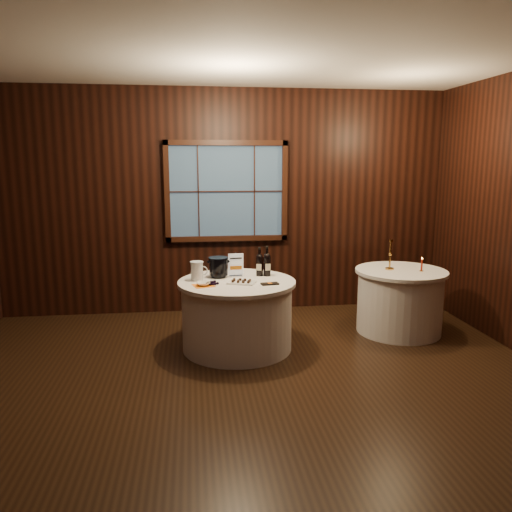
{
  "coord_description": "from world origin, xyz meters",
  "views": [
    {
      "loc": [
        -0.46,
        -4.25,
        2.04
      ],
      "look_at": [
        0.2,
        0.9,
        1.06
      ],
      "focal_mm": 35.0,
      "sensor_mm": 36.0,
      "label": 1
    }
  ],
  "objects": [
    {
      "name": "back_wall",
      "position": [
        0.0,
        2.48,
        1.54
      ],
      "size": [
        6.0,
        0.1,
        3.0
      ],
      "color": "black",
      "rests_on": "ground"
    },
    {
      "name": "sign_stand",
      "position": [
        0.01,
        1.2,
        0.86
      ],
      "size": [
        0.17,
        0.09,
        0.27
      ],
      "rotation": [
        0.0,
        0.0,
        0.06
      ],
      "color": "#B5B5BC",
      "rests_on": "main_table"
    },
    {
      "name": "grape_bunch",
      "position": [
        -0.26,
        0.83,
        0.79
      ],
      "size": [
        0.18,
        0.09,
        0.04
      ],
      "rotation": [
        0.0,
        0.0,
        0.23
      ],
      "color": "black",
      "rests_on": "main_table"
    },
    {
      "name": "cracker_bowl",
      "position": [
        -0.37,
        0.82,
        0.79
      ],
      "size": [
        0.15,
        0.15,
        0.04
      ],
      "primitive_type": "imported",
      "rotation": [
        0.0,
        0.0,
        0.02
      ],
      "color": "white",
      "rests_on": "orange_napkin"
    },
    {
      "name": "brass_candlestick",
      "position": [
        1.87,
        1.34,
        0.9
      ],
      "size": [
        0.1,
        0.1,
        0.36
      ],
      "color": "#BE853B",
      "rests_on": "side_table"
    },
    {
      "name": "port_bottle_right",
      "position": [
        0.36,
        1.19,
        0.92
      ],
      "size": [
        0.08,
        0.09,
        0.34
      ],
      "rotation": [
        0.0,
        0.0,
        0.12
      ],
      "color": "black",
      "rests_on": "main_table"
    },
    {
      "name": "glass_pitcher",
      "position": [
        -0.43,
        1.08,
        0.88
      ],
      "size": [
        0.19,
        0.15,
        0.21
      ],
      "rotation": [
        0.0,
        0.0,
        -0.17
      ],
      "color": "silver",
      "rests_on": "main_table"
    },
    {
      "name": "chocolate_plate",
      "position": [
        0.04,
        0.88,
        0.79
      ],
      "size": [
        0.33,
        0.28,
        0.04
      ],
      "rotation": [
        0.0,
        0.0,
        -0.36
      ],
      "color": "white",
      "rests_on": "main_table"
    },
    {
      "name": "main_table",
      "position": [
        0.0,
        1.0,
        0.39
      ],
      "size": [
        1.28,
        1.28,
        0.77
      ],
      "color": "silver",
      "rests_on": "ground"
    },
    {
      "name": "chocolate_box",
      "position": [
        0.33,
        0.79,
        0.78
      ],
      "size": [
        0.19,
        0.12,
        0.02
      ],
      "primitive_type": "cube",
      "rotation": [
        0.0,
        0.0,
        0.14
      ],
      "color": "black",
      "rests_on": "main_table"
    },
    {
      "name": "ice_bucket",
      "position": [
        -0.19,
        1.19,
        0.89
      ],
      "size": [
        0.22,
        0.22,
        0.23
      ],
      "color": "black",
      "rests_on": "main_table"
    },
    {
      "name": "red_candle",
      "position": [
        2.2,
        1.19,
        0.84
      ],
      "size": [
        0.05,
        0.05,
        0.17
      ],
      "color": "#BE853B",
      "rests_on": "side_table"
    },
    {
      "name": "orange_napkin",
      "position": [
        -0.37,
        0.82,
        0.77
      ],
      "size": [
        0.25,
        0.25,
        0.0
      ],
      "primitive_type": "cube",
      "rotation": [
        0.0,
        0.0,
        0.28
      ],
      "color": "orange",
      "rests_on": "main_table"
    },
    {
      "name": "side_table",
      "position": [
        2.0,
        1.3,
        0.39
      ],
      "size": [
        1.08,
        1.08,
        0.77
      ],
      "color": "silver",
      "rests_on": "ground"
    },
    {
      "name": "ground",
      "position": [
        0.0,
        0.0,
        0.0
      ],
      "size": [
        6.0,
        6.0,
        0.0
      ],
      "primitive_type": "plane",
      "color": "black",
      "rests_on": "ground"
    },
    {
      "name": "port_bottle_left",
      "position": [
        0.28,
        1.21,
        0.91
      ],
      "size": [
        0.08,
        0.09,
        0.33
      ],
      "rotation": [
        0.0,
        0.0,
        -0.32
      ],
      "color": "black",
      "rests_on": "main_table"
    }
  ]
}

